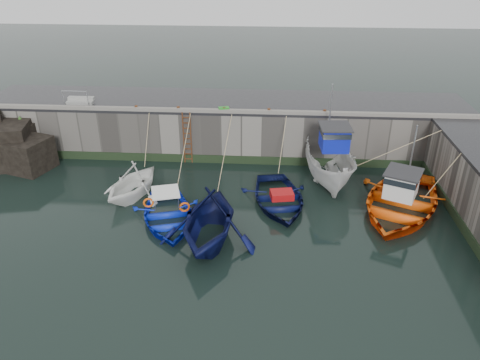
# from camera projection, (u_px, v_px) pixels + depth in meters

# --- Properties ---
(ground) EXTENTS (120.00, 120.00, 0.00)m
(ground) POSITION_uv_depth(u_px,v_px,m) (197.00, 264.00, 19.62)
(ground) COLOR black
(ground) RESTS_ON ground
(quay_back) EXTENTS (30.00, 5.00, 3.00)m
(quay_back) POSITION_uv_depth(u_px,v_px,m) (225.00, 125.00, 30.01)
(quay_back) COLOR slate
(quay_back) RESTS_ON ground
(road_back) EXTENTS (30.00, 5.00, 0.16)m
(road_back) POSITION_uv_depth(u_px,v_px,m) (225.00, 101.00, 29.28)
(road_back) COLOR black
(road_back) RESTS_ON quay_back
(kerb_back) EXTENTS (30.00, 0.30, 0.20)m
(kerb_back) POSITION_uv_depth(u_px,v_px,m) (221.00, 111.00, 27.12)
(kerb_back) COLOR slate
(kerb_back) RESTS_ON road_back
(algae_back) EXTENTS (30.00, 0.08, 0.50)m
(algae_back) POSITION_uv_depth(u_px,v_px,m) (221.00, 159.00, 28.33)
(algae_back) COLOR black
(algae_back) RESTS_ON ground
(algae_right) EXTENTS (0.08, 15.00, 0.50)m
(algae_right) POSITION_uv_depth(u_px,v_px,m) (469.00, 236.00, 21.01)
(algae_right) COLOR black
(algae_right) RESTS_ON ground
(rock_outcrop) EXTENTS (5.85, 4.24, 3.41)m
(rock_outcrop) POSITION_uv_depth(u_px,v_px,m) (4.00, 144.00, 27.89)
(rock_outcrop) COLOR black
(rock_outcrop) RESTS_ON ground
(ladder) EXTENTS (0.51, 0.08, 3.20)m
(ladder) POSITION_uv_depth(u_px,v_px,m) (187.00, 138.00, 27.80)
(ladder) COLOR #3F1E0F
(ladder) RESTS_ON ground
(boat_near_white) EXTENTS (4.74, 5.09, 2.18)m
(boat_near_white) POSITION_uv_depth(u_px,v_px,m) (134.00, 196.00, 24.83)
(boat_near_white) COLOR white
(boat_near_white) RESTS_ON ground
(boat_near_white_rope) EXTENTS (0.04, 3.23, 3.10)m
(boat_near_white_rope) POSITION_uv_depth(u_px,v_px,m) (149.00, 168.00, 27.89)
(boat_near_white_rope) COLOR tan
(boat_near_white_rope) RESTS_ON ground
(boat_near_blue) EXTENTS (4.85, 5.84, 1.04)m
(boat_near_blue) POSITION_uv_depth(u_px,v_px,m) (168.00, 221.00, 22.62)
(boat_near_blue) COLOR #0E29D4
(boat_near_blue) RESTS_ON ground
(boat_near_blue_rope) EXTENTS (0.04, 4.97, 3.10)m
(boat_near_blue_rope) POSITION_uv_depth(u_px,v_px,m) (185.00, 178.00, 26.72)
(boat_near_blue_rope) COLOR tan
(boat_near_blue_rope) RESTS_ON ground
(boat_near_blacktrim) EXTENTS (4.97, 5.66, 2.82)m
(boat_near_blacktrim) POSITION_uv_depth(u_px,v_px,m) (209.00, 241.00, 21.14)
(boat_near_blacktrim) COLOR #090D39
(boat_near_blacktrim) RESTS_ON ground
(boat_near_blacktrim_rope) EXTENTS (0.04, 6.32, 3.10)m
(boat_near_blacktrim_rope) POSITION_uv_depth(u_px,v_px,m) (221.00, 185.00, 25.91)
(boat_near_blacktrim_rope) COLOR tan
(boat_near_blacktrim_rope) RESTS_ON ground
(boat_near_navy) EXTENTS (4.57, 5.78, 1.08)m
(boat_near_navy) POSITION_uv_depth(u_px,v_px,m) (278.00, 203.00, 24.11)
(boat_near_navy) COLOR #090F38
(boat_near_navy) RESTS_ON ground
(boat_near_navy_rope) EXTENTS (0.04, 3.41, 3.10)m
(boat_near_navy_rope) POSITION_uv_depth(u_px,v_px,m) (278.00, 172.00, 27.30)
(boat_near_navy_rope) COLOR tan
(boat_near_navy_rope) RESTS_ON ground
(boat_far_white) EXTENTS (2.85, 6.70, 5.54)m
(boat_far_white) POSITION_uv_depth(u_px,v_px,m) (330.00, 163.00, 25.96)
(boat_far_white) COLOR silver
(boat_far_white) RESTS_ON ground
(boat_far_orange) EXTENTS (7.64, 8.63, 4.48)m
(boat_far_orange) POSITION_uv_depth(u_px,v_px,m) (400.00, 202.00, 23.29)
(boat_far_orange) COLOR #FA580D
(boat_far_orange) RESTS_ON ground
(fish_crate) EXTENTS (0.68, 0.53, 0.27)m
(fish_crate) POSITION_uv_depth(u_px,v_px,m) (224.00, 110.00, 27.23)
(fish_crate) COLOR #188518
(fish_crate) RESTS_ON road_back
(railing) EXTENTS (1.60, 1.05, 1.00)m
(railing) POSITION_uv_depth(u_px,v_px,m) (80.00, 100.00, 28.57)
(railing) COLOR #A5A8AD
(railing) RESTS_ON road_back
(bollard_a) EXTENTS (0.18, 0.18, 0.28)m
(bollard_a) POSITION_uv_depth(u_px,v_px,m) (136.00, 108.00, 27.49)
(bollard_a) COLOR #3F1E0F
(bollard_a) RESTS_ON road_back
(bollard_b) EXTENTS (0.18, 0.18, 0.28)m
(bollard_b) POSITION_uv_depth(u_px,v_px,m) (178.00, 109.00, 27.34)
(bollard_b) COLOR #3F1E0F
(bollard_b) RESTS_ON road_back
(bollard_c) EXTENTS (0.18, 0.18, 0.28)m
(bollard_c) POSITION_uv_depth(u_px,v_px,m) (224.00, 110.00, 27.18)
(bollard_c) COLOR #3F1E0F
(bollard_c) RESTS_ON road_back
(bollard_d) EXTENTS (0.18, 0.18, 0.28)m
(bollard_d) POSITION_uv_depth(u_px,v_px,m) (269.00, 111.00, 27.02)
(bollard_d) COLOR #3F1E0F
(bollard_d) RESTS_ON road_back
(bollard_e) EXTENTS (0.18, 0.18, 0.28)m
(bollard_e) POSITION_uv_depth(u_px,v_px,m) (325.00, 112.00, 26.83)
(bollard_e) COLOR #3F1E0F
(bollard_e) RESTS_ON road_back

